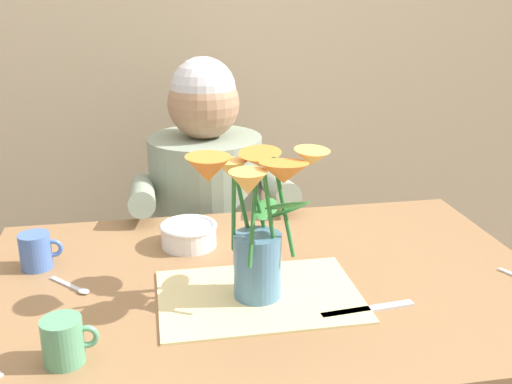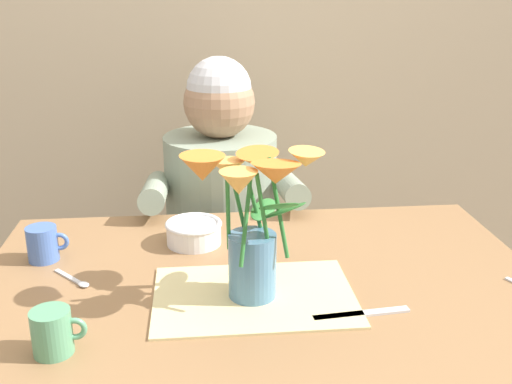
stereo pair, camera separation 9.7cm
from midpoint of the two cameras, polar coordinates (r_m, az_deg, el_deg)
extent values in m
cube|color=tan|center=(2.19, -5.97, 16.87)|extent=(4.00, 0.10, 2.50)
cube|color=olive|center=(1.30, -1.40, -9.05)|extent=(1.20, 0.80, 0.04)
cylinder|color=olive|center=(1.81, -20.86, -15.20)|extent=(0.06, 0.06, 0.70)
cylinder|color=olive|center=(1.91, 13.60, -12.43)|extent=(0.06, 0.06, 0.70)
cylinder|color=#4C4C56|center=(2.10, -5.67, -13.74)|extent=(0.30, 0.30, 0.40)
cylinder|color=gray|center=(1.89, -6.12, -2.21)|extent=(0.34, 0.34, 0.50)
sphere|color=#A37A5B|center=(1.79, -6.52, 8.26)|extent=(0.21, 0.21, 0.21)
sphere|color=silver|center=(1.78, -6.56, 9.52)|extent=(0.19, 0.19, 0.19)
cylinder|color=gray|center=(1.71, -12.26, -0.24)|extent=(0.07, 0.33, 0.12)
cylinder|color=gray|center=(1.74, 0.36, 0.50)|extent=(0.07, 0.33, 0.12)
cube|color=beige|center=(1.23, -1.99, -9.78)|extent=(0.40, 0.28, 0.00)
cylinder|color=teal|center=(1.20, -2.20, -7.06)|extent=(0.09, 0.09, 0.14)
cylinder|color=#2D7533|center=(1.15, 0.20, -1.48)|extent=(0.04, 0.05, 0.19)
cone|color=#EFA84C|center=(1.12, 2.76, 3.20)|extent=(0.09, 0.10, 0.04)
sphere|color=#E5D14C|center=(1.12, 2.76, 3.45)|extent=(0.02, 0.02, 0.02)
cylinder|color=#2D7533|center=(1.18, -2.08, -1.43)|extent=(0.05, 0.03, 0.17)
cone|color=orange|center=(1.18, -1.95, 3.02)|extent=(0.12, 0.12, 0.04)
sphere|color=#E5D14C|center=(1.18, -1.95, 3.25)|extent=(0.02, 0.02, 0.02)
cylinder|color=#2D7533|center=(1.19, -3.49, -1.80)|extent=(0.04, 0.03, 0.15)
cone|color=#EFA84C|center=(1.20, -4.74, 2.24)|extent=(0.09, 0.09, 0.04)
sphere|color=#E5D14C|center=(1.20, -4.75, 2.47)|extent=(0.02, 0.02, 0.02)
cylinder|color=#2D7533|center=(1.14, -4.54, -2.03)|extent=(0.01, 0.06, 0.17)
cone|color=orange|center=(1.11, -7.02, 2.09)|extent=(0.12, 0.12, 0.05)
sphere|color=#E5D14C|center=(1.11, -7.03, 2.34)|extent=(0.02, 0.02, 0.02)
cylinder|color=#2D7533|center=(1.12, -2.77, -2.75)|extent=(0.03, 0.07, 0.16)
cone|color=#EFA84C|center=(1.05, -3.40, 0.80)|extent=(0.09, 0.09, 0.04)
sphere|color=#E5D14C|center=(1.05, -3.40, 1.06)|extent=(0.02, 0.02, 0.02)
cylinder|color=#2D7533|center=(1.13, -1.14, -2.25)|extent=(0.04, 0.04, 0.18)
cone|color=orange|center=(1.07, 0.05, 1.77)|extent=(0.12, 0.12, 0.05)
sphere|color=#E5D14C|center=(1.07, 0.05, 2.02)|extent=(0.02, 0.02, 0.02)
ellipsoid|color=#2D7533|center=(1.15, 0.72, -1.71)|extent=(0.09, 0.05, 0.05)
ellipsoid|color=#2D7533|center=(1.21, -1.13, -1.62)|extent=(0.08, 0.10, 0.03)
ellipsoid|color=#2D7533|center=(1.11, 0.30, -1.32)|extent=(0.09, 0.08, 0.05)
cylinder|color=white|center=(1.46, -8.24, -4.13)|extent=(0.13, 0.13, 0.05)
torus|color=white|center=(1.45, -8.28, -3.22)|extent=(0.14, 0.14, 0.01)
cube|color=silver|center=(1.19, 8.15, -10.91)|extent=(0.19, 0.04, 0.00)
cylinder|color=#569970|center=(1.09, -20.23, -13.07)|extent=(0.07, 0.07, 0.08)
torus|color=#569970|center=(1.08, -18.22, -12.85)|extent=(0.04, 0.01, 0.04)
cylinder|color=#476BB7|center=(1.43, -21.88, -5.21)|extent=(0.07, 0.07, 0.08)
torus|color=#476BB7|center=(1.42, -20.40, -5.00)|extent=(0.04, 0.01, 0.04)
cube|color=silver|center=(1.35, -19.38, -8.22)|extent=(0.08, 0.08, 0.00)
ellipsoid|color=silver|center=(1.30, -18.00, -8.90)|extent=(0.03, 0.03, 0.01)
camera|label=1|loc=(0.05, -92.19, -0.77)|focal=42.55mm
camera|label=2|loc=(0.05, 87.81, 0.77)|focal=42.55mm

